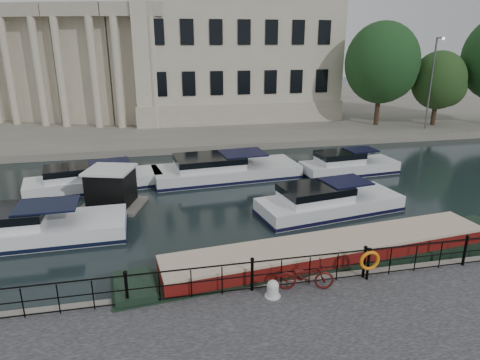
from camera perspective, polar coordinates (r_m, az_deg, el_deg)
name	(u,v)px	position (r m, az deg, el deg)	size (l,w,h in m)	color
ground_plane	(238,271)	(16.82, -0.25, -12.00)	(160.00, 160.00, 0.00)	black
far_bank	(173,109)	(53.93, -8.88, 9.36)	(120.00, 42.00, 0.55)	#6B665B
railing	(252,273)	(14.32, 1.63, -12.29)	(24.14, 0.14, 1.22)	black
civic_building	(164,53)	(48.98, -10.16, 16.37)	(53.55, 31.84, 16.85)	#ADA38C
lamp_posts	(468,81)	(45.51, 28.16, 11.59)	(8.24, 1.55, 8.07)	#59595B
bicycle	(305,276)	(14.63, 8.72, -12.49)	(0.66, 1.90, 1.00)	#4B0F0D
mooring_bollard	(273,289)	(14.25, 4.40, -14.29)	(0.52, 0.52, 0.59)	silver
life_ring_post	(370,261)	(15.46, 16.89, -10.29)	(0.73, 0.19, 1.19)	black
narrowboat	(330,261)	(17.11, 11.94, -10.47)	(16.38, 3.88, 1.59)	black
harbour_hut	(112,190)	(23.43, -16.75, -1.24)	(3.72, 3.38, 2.19)	#6B665B
cabin_cruisers	(200,190)	(24.22, -5.36, -1.35)	(26.07, 10.70, 1.99)	white
trees	(450,66)	(45.59, 26.17, 13.52)	(18.23, 9.12, 10.28)	black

